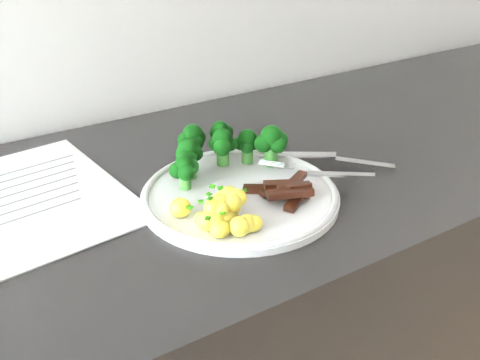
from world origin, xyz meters
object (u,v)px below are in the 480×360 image
beef_strips (286,190)px  knife (344,162)px  broccoli (222,147)px  recipe_paper (35,197)px  fork (319,172)px  plate (240,194)px  potatoes (223,211)px

beef_strips → knife: size_ratio=0.55×
broccoli → beef_strips: bearing=-74.0°
recipe_paper → beef_strips: (0.29, -0.19, 0.02)m
recipe_paper → knife: bearing=-19.6°
fork → knife: bearing=16.3°
plate → knife: size_ratio=1.63×
plate → fork: (0.12, -0.02, 0.01)m
plate → knife: 0.19m
potatoes → beef_strips: size_ratio=1.11×
recipe_paper → plate: plate is taller
recipe_paper → beef_strips: beef_strips is taller
recipe_paper → beef_strips: bearing=-34.0°
potatoes → knife: size_ratio=0.61×
potatoes → fork: potatoes is taller
potatoes → fork: bearing=10.6°
recipe_paper → potatoes: size_ratio=3.32×
knife → fork: bearing=-163.7°
potatoes → fork: size_ratio=0.77×
plate → potatoes: size_ratio=2.66×
fork → potatoes: bearing=-169.4°
broccoli → fork: 0.15m
potatoes → beef_strips: bearing=6.1°
knife → broccoli: bearing=157.1°
potatoes → fork: (0.18, 0.03, -0.01)m
beef_strips → fork: 0.08m
potatoes → beef_strips: (0.11, 0.01, -0.01)m
recipe_paper → beef_strips: size_ratio=3.68×
recipe_paper → potatoes: potatoes is taller
fork → knife: fork is taller
recipe_paper → plate: (0.24, -0.15, 0.01)m
potatoes → knife: (0.25, 0.05, -0.02)m
plate → potatoes: bearing=-137.7°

